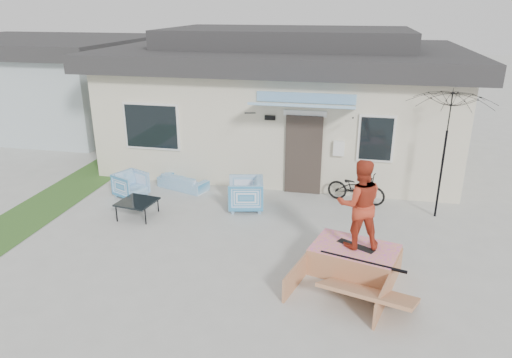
% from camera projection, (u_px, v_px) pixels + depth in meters
% --- Properties ---
extents(ground, '(90.00, 90.00, 0.00)m').
position_uv_depth(ground, '(220.00, 276.00, 8.75)').
color(ground, '#A8A9A3').
rests_on(ground, ground).
extents(grass_strip, '(1.40, 8.00, 0.01)m').
position_uv_depth(grass_strip, '(40.00, 209.00, 11.60)').
color(grass_strip, '#2D5521').
rests_on(grass_strip, ground).
extents(house, '(10.80, 8.49, 4.10)m').
position_uv_depth(house, '(286.00, 96.00, 15.40)').
color(house, beige).
rests_on(house, ground).
extents(neighbor_house, '(8.60, 7.60, 3.50)m').
position_uv_depth(neighbor_house, '(41.00, 81.00, 19.34)').
color(neighbor_house, '#A4B4BB').
rests_on(neighbor_house, ground).
extents(loveseat, '(1.47, 0.85, 0.55)m').
position_uv_depth(loveseat, '(183.00, 179.00, 12.83)').
color(loveseat, teal).
rests_on(loveseat, ground).
extents(armchair_left, '(0.89, 0.92, 0.72)m').
position_uv_depth(armchair_left, '(131.00, 183.00, 12.26)').
color(armchair_left, teal).
rests_on(armchair_left, ground).
extents(armchair_right, '(0.94, 0.98, 0.86)m').
position_uv_depth(armchair_right, '(246.00, 192.00, 11.50)').
color(armchair_right, teal).
rests_on(armchair_right, ground).
extents(coffee_table, '(0.92, 0.92, 0.40)m').
position_uv_depth(coffee_table, '(138.00, 209.00, 11.15)').
color(coffee_table, black).
rests_on(coffee_table, ground).
extents(bicycle, '(1.56, 0.86, 0.95)m').
position_uv_depth(bicycle, '(356.00, 185.00, 11.87)').
color(bicycle, black).
rests_on(bicycle, ground).
extents(patio_umbrella, '(2.30, 2.19, 2.20)m').
position_uv_depth(patio_umbrella, '(445.00, 146.00, 10.62)').
color(patio_umbrella, black).
rests_on(patio_umbrella, ground).
extents(skate_ramp, '(2.02, 2.38, 0.51)m').
position_uv_depth(skate_ramp, '(354.00, 260.00, 8.81)').
color(skate_ramp, '#AE714B').
rests_on(skate_ramp, ground).
extents(skateboard, '(0.73, 0.52, 0.05)m').
position_uv_depth(skateboard, '(356.00, 245.00, 8.76)').
color(skateboard, black).
rests_on(skateboard, skate_ramp).
extents(skater, '(0.94, 0.80, 1.68)m').
position_uv_depth(skater, '(360.00, 203.00, 8.46)').
color(skater, '#B13721').
rests_on(skater, skateboard).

